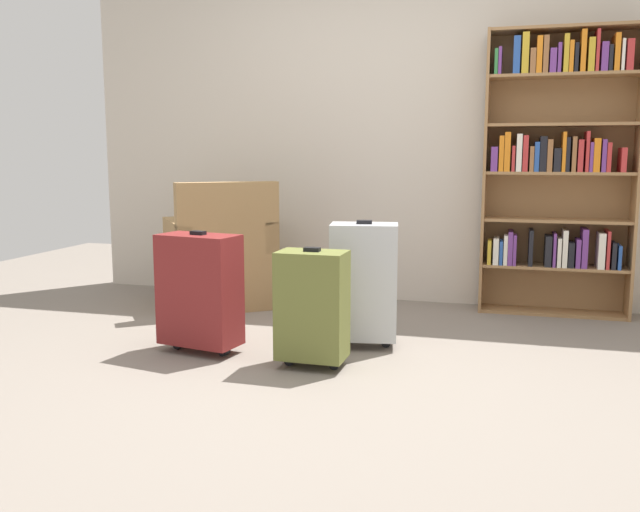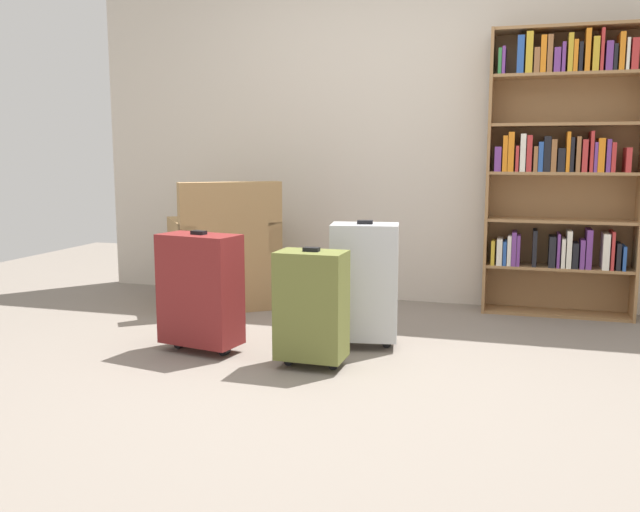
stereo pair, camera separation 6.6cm
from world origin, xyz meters
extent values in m
plane|color=slate|center=(0.00, 0.00, 0.00)|extent=(8.27, 8.27, 0.00)
cube|color=beige|center=(0.00, 1.94, 1.30)|extent=(4.73, 0.10, 2.60)
cube|color=olive|center=(0.67, 1.74, 0.95)|extent=(0.02, 0.25, 1.90)
cube|color=olive|center=(1.15, 1.86, 0.95)|extent=(0.98, 0.02, 1.90)
cube|color=olive|center=(1.15, 1.74, 0.01)|extent=(0.94, 0.23, 0.02)
cube|color=olive|center=(1.15, 1.74, 0.33)|extent=(0.94, 0.23, 0.02)
cube|color=olive|center=(1.15, 1.74, 0.64)|extent=(0.94, 0.23, 0.02)
cube|color=olive|center=(1.15, 1.74, 0.96)|extent=(0.94, 0.23, 0.02)
cube|color=olive|center=(1.15, 1.74, 1.28)|extent=(0.94, 0.23, 0.02)
cube|color=olive|center=(1.15, 1.74, 1.60)|extent=(0.94, 0.23, 0.02)
cube|color=olive|center=(1.15, 1.74, 1.89)|extent=(0.94, 0.23, 0.02)
cube|color=gold|center=(0.72, 1.69, 0.42)|extent=(0.02, 0.15, 0.17)
cube|color=silver|center=(0.77, 1.72, 0.43)|extent=(0.04, 0.20, 0.18)
cube|color=#264C99|center=(0.80, 1.72, 0.42)|extent=(0.02, 0.20, 0.16)
cube|color=silver|center=(0.83, 1.69, 0.44)|extent=(0.03, 0.14, 0.20)
cube|color=#66337F|center=(0.86, 1.73, 0.45)|extent=(0.03, 0.21, 0.23)
cube|color=#66337F|center=(0.89, 1.69, 0.44)|extent=(0.02, 0.14, 0.21)
cube|color=black|center=(0.99, 1.73, 0.46)|extent=(0.03, 0.21, 0.24)
cube|color=black|center=(1.11, 1.71, 0.44)|extent=(0.04, 0.18, 0.21)
cube|color=#66337F|center=(1.15, 1.72, 0.45)|extent=(0.02, 0.21, 0.23)
cube|color=silver|center=(1.18, 1.73, 0.43)|extent=(0.02, 0.21, 0.19)
cube|color=silver|center=(1.21, 1.71, 0.46)|extent=(0.03, 0.19, 0.25)
cube|color=black|center=(1.25, 1.71, 0.42)|extent=(0.04, 0.17, 0.17)
cube|color=#66337F|center=(1.30, 1.69, 0.43)|extent=(0.03, 0.15, 0.19)
cube|color=#66337F|center=(1.33, 1.72, 0.47)|extent=(0.04, 0.20, 0.26)
cube|color=silver|center=(1.44, 1.71, 0.46)|extent=(0.04, 0.19, 0.24)
cube|color=#B22D2D|center=(1.48, 1.72, 0.46)|extent=(0.02, 0.21, 0.25)
cube|color=black|center=(1.51, 1.70, 0.43)|extent=(0.03, 0.16, 0.18)
cube|color=#264C99|center=(1.55, 1.72, 0.42)|extent=(0.02, 0.19, 0.16)
cube|color=#66337F|center=(0.73, 1.70, 1.05)|extent=(0.04, 0.17, 0.16)
cube|color=orange|center=(0.78, 1.71, 1.09)|extent=(0.03, 0.19, 0.24)
cube|color=orange|center=(0.82, 1.70, 1.10)|extent=(0.04, 0.16, 0.26)
cube|color=#B22D2D|center=(0.86, 1.73, 1.06)|extent=(0.02, 0.21, 0.17)
cube|color=silver|center=(0.89, 1.72, 1.09)|extent=(0.03, 0.20, 0.25)
cube|color=#B22D2D|center=(0.93, 1.71, 1.09)|extent=(0.03, 0.19, 0.24)
cube|color=brown|center=(0.97, 1.73, 1.05)|extent=(0.03, 0.21, 0.17)
cube|color=#264C99|center=(1.01, 1.72, 1.07)|extent=(0.03, 0.21, 0.19)
cube|color=black|center=(1.04, 1.72, 1.09)|extent=(0.04, 0.20, 0.23)
cube|color=brown|center=(1.09, 1.70, 1.08)|extent=(0.03, 0.15, 0.21)
cube|color=black|center=(1.13, 1.70, 1.05)|extent=(0.04, 0.15, 0.15)
cube|color=orange|center=(1.17, 1.72, 1.10)|extent=(0.02, 0.20, 0.26)
cube|color=black|center=(1.20, 1.70, 1.08)|extent=(0.02, 0.17, 0.22)
cube|color=brown|center=(1.24, 1.72, 1.09)|extent=(0.03, 0.20, 0.23)
cube|color=#B22D2D|center=(1.28, 1.69, 1.08)|extent=(0.03, 0.15, 0.21)
cube|color=#B22D2D|center=(1.32, 1.73, 1.10)|extent=(0.02, 0.21, 0.26)
cube|color=#66337F|center=(1.34, 1.72, 1.07)|extent=(0.02, 0.19, 0.19)
cube|color=orange|center=(1.37, 1.71, 1.08)|extent=(0.04, 0.17, 0.22)
cube|color=#66337F|center=(1.42, 1.71, 1.08)|extent=(0.03, 0.19, 0.21)
cube|color=#B22D2D|center=(1.45, 1.70, 1.07)|extent=(0.03, 0.17, 0.19)
cube|color=#B22D2D|center=(1.54, 1.72, 1.05)|extent=(0.03, 0.19, 0.16)
cube|color=#2D7238|center=(0.72, 1.71, 1.69)|extent=(0.02, 0.18, 0.16)
cube|color=#66337F|center=(0.75, 1.73, 1.69)|extent=(0.02, 0.21, 0.17)
cube|color=#264C99|center=(0.85, 1.73, 1.72)|extent=(0.04, 0.22, 0.24)
cube|color=gold|center=(0.90, 1.70, 1.73)|extent=(0.04, 0.15, 0.26)
cube|color=brown|center=(0.95, 1.71, 1.68)|extent=(0.04, 0.19, 0.16)
cube|color=orange|center=(0.99, 1.71, 1.72)|extent=(0.03, 0.19, 0.23)
cube|color=brown|center=(1.03, 1.69, 1.72)|extent=(0.03, 0.15, 0.23)
cube|color=#66337F|center=(1.08, 1.71, 1.68)|extent=(0.04, 0.19, 0.15)
cube|color=#66337F|center=(1.12, 1.69, 1.70)|extent=(0.02, 0.14, 0.19)
cube|color=gold|center=(1.16, 1.69, 1.72)|extent=(0.03, 0.14, 0.24)
cube|color=orange|center=(1.19, 1.72, 1.70)|extent=(0.03, 0.19, 0.20)
cube|color=black|center=(1.22, 1.70, 1.70)|extent=(0.02, 0.16, 0.18)
cube|color=orange|center=(1.26, 1.69, 1.74)|extent=(0.03, 0.14, 0.26)
cube|color=gold|center=(1.31, 1.71, 1.71)|extent=(0.04, 0.17, 0.21)
cube|color=#B22D2D|center=(1.34, 1.71, 1.73)|extent=(0.02, 0.18, 0.26)
cube|color=#66337F|center=(1.39, 1.70, 1.69)|extent=(0.04, 0.17, 0.18)
cube|color=black|center=(1.42, 1.70, 1.69)|extent=(0.02, 0.16, 0.16)
cube|color=orange|center=(1.46, 1.72, 1.72)|extent=(0.03, 0.19, 0.23)
cube|color=silver|center=(1.49, 1.72, 1.70)|extent=(0.02, 0.20, 0.19)
cube|color=#B22D2D|center=(1.53, 1.72, 1.70)|extent=(0.04, 0.19, 0.19)
cube|color=#9E7A4C|center=(-1.17, 1.42, 0.20)|extent=(0.98, 0.98, 0.40)
cube|color=tan|center=(-1.17, 1.42, 0.44)|extent=(0.75, 0.76, 0.08)
cube|color=#9E7A4C|center=(-1.00, 1.18, 0.65)|extent=(0.64, 0.51, 0.50)
cube|color=#9E7A4C|center=(-0.93, 1.59, 0.51)|extent=(0.49, 0.62, 0.22)
cube|color=#9E7A4C|center=(-1.42, 1.24, 0.51)|extent=(0.49, 0.62, 0.22)
cylinder|color=#1959A5|center=(-0.53, 1.23, 0.05)|extent=(0.08, 0.08, 0.10)
torus|color=#1959A5|center=(-0.48, 1.23, 0.05)|extent=(0.06, 0.01, 0.06)
cube|color=brown|center=(-0.11, 0.16, 0.33)|extent=(0.35, 0.23, 0.55)
cube|color=black|center=(-0.11, 0.16, 0.61)|extent=(0.08, 0.05, 0.02)
cylinder|color=black|center=(-0.23, 0.16, 0.03)|extent=(0.05, 0.05, 0.05)
cylinder|color=black|center=(0.01, 0.16, 0.03)|extent=(0.05, 0.05, 0.05)
cube|color=maroon|center=(-0.78, 0.25, 0.35)|extent=(0.47, 0.30, 0.61)
cube|color=black|center=(-0.78, 0.25, 0.67)|extent=(0.09, 0.06, 0.02)
cylinder|color=black|center=(-0.93, 0.28, 0.03)|extent=(0.06, 0.06, 0.05)
cylinder|color=black|center=(-0.62, 0.22, 0.03)|extent=(0.06, 0.06, 0.05)
cube|color=#B7BABF|center=(0.07, 0.60, 0.38)|extent=(0.41, 0.29, 0.65)
cube|color=black|center=(0.07, 0.60, 0.71)|extent=(0.09, 0.06, 0.02)
cylinder|color=black|center=(-0.06, 0.58, 0.03)|extent=(0.06, 0.06, 0.05)
cylinder|color=black|center=(0.20, 0.63, 0.03)|extent=(0.06, 0.06, 0.05)
camera|label=1|loc=(0.83, -3.09, 1.09)|focal=38.13mm
camera|label=2|loc=(0.90, -3.07, 1.09)|focal=38.13mm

